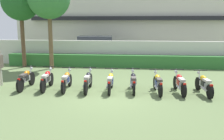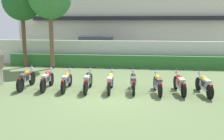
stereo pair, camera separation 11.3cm
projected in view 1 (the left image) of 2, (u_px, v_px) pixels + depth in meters
name	position (u px, v px, depth m)	size (l,w,h in m)	color
ground	(109.00, 97.00, 10.35)	(60.00, 60.00, 0.00)	#607547
building	(128.00, 20.00, 25.45)	(20.48, 6.50, 6.34)	beige
compound_wall	(122.00, 53.00, 17.67)	(19.46, 0.30, 1.72)	silver
hedge_row	(121.00, 61.00, 17.07)	(15.57, 0.70, 0.82)	#337033
parked_car	(97.00, 48.00, 20.53)	(4.67, 2.46, 1.89)	#9EA3A8
tree_near_inspector	(20.00, 2.00, 16.35)	(2.44, 2.44, 5.52)	brown
motorcycle_in_row_0	(26.00, 79.00, 11.54)	(0.60, 1.96, 0.98)	black
motorcycle_in_row_1	(47.00, 79.00, 11.43)	(0.60, 1.90, 0.97)	black
motorcycle_in_row_2	(67.00, 80.00, 11.30)	(0.60, 1.90, 0.95)	black
motorcycle_in_row_3	(88.00, 81.00, 11.17)	(0.60, 1.97, 0.97)	black
motorcycle_in_row_4	(111.00, 82.00, 11.08)	(0.60, 1.86, 0.94)	black
motorcycle_in_row_5	(133.00, 82.00, 11.06)	(0.60, 1.87, 0.95)	black
motorcycle_in_row_6	(158.00, 83.00, 10.82)	(0.60, 1.85, 0.95)	black
motorcycle_in_row_7	(180.00, 83.00, 10.82)	(0.60, 1.93, 0.95)	black
motorcycle_in_row_8	(204.00, 84.00, 10.63)	(0.60, 1.91, 0.95)	black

